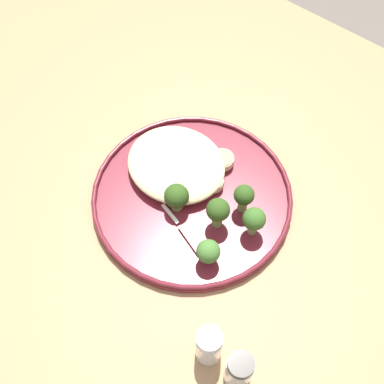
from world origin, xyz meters
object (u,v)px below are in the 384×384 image
(seared_scallop_rear_pale, at_px, (222,160))
(seared_scallop_left_edge, at_px, (207,158))
(broccoli_floret_split_head, at_px, (244,196))
(broccoli_floret_near_rim, at_px, (254,220))
(pepper_shaker, at_px, (239,370))
(seared_scallop_half_hidden, at_px, (213,182))
(seared_scallop_tiny_bay, at_px, (189,184))
(broccoli_floret_beside_noodles, at_px, (177,197))
(seared_scallop_center_golden, at_px, (181,153))
(dinner_plate, at_px, (192,196))
(seared_scallop_tilted_round, at_px, (141,161))
(salt_shaker, at_px, (209,346))
(broccoli_floret_right_tilted, at_px, (208,252))
(broccoli_floret_rear_charred, at_px, (218,211))

(seared_scallop_rear_pale, bearing_deg, seared_scallop_left_edge, -147.72)
(broccoli_floret_split_head, height_order, broccoli_floret_near_rim, same)
(seared_scallop_left_edge, relative_size, pepper_shaker, 0.52)
(seared_scallop_half_hidden, xyz_separation_m, broccoli_floret_split_head, (0.06, -0.00, 0.02))
(seared_scallop_tiny_bay, height_order, broccoli_floret_beside_noodles, broccoli_floret_beside_noodles)
(seared_scallop_center_golden, xyz_separation_m, pepper_shaker, (0.26, -0.20, 0.01))
(dinner_plate, height_order, seared_scallop_tilted_round, seared_scallop_tilted_round)
(seared_scallop_half_hidden, bearing_deg, seared_scallop_tiny_bay, -136.10)
(seared_scallop_center_golden, distance_m, salt_shaker, 0.29)
(seared_scallop_center_golden, bearing_deg, broccoli_floret_right_tilted, -37.83)
(broccoli_floret_right_tilted, bearing_deg, broccoli_floret_beside_noodles, 156.56)
(seared_scallop_left_edge, distance_m, salt_shaker, 0.28)
(seared_scallop_half_hidden, xyz_separation_m, broccoli_floret_beside_noodles, (-0.02, -0.06, 0.02))
(broccoli_floret_rear_charred, bearing_deg, broccoli_floret_beside_noodles, -165.84)
(seared_scallop_rear_pale, bearing_deg, seared_scallop_half_hidden, -70.40)
(dinner_plate, relative_size, broccoli_floret_near_rim, 5.64)
(seared_scallop_tilted_round, distance_m, seared_scallop_tiny_bay, 0.08)
(seared_scallop_rear_pale, distance_m, broccoli_floret_rear_charred, 0.10)
(seared_scallop_rear_pale, relative_size, broccoli_floret_right_tilted, 0.80)
(salt_shaker, bearing_deg, broccoli_floret_right_tilted, 128.87)
(seared_scallop_center_golden, xyz_separation_m, broccoli_floret_beside_noodles, (0.05, -0.07, 0.02))
(broccoli_floret_right_tilted, bearing_deg, seared_scallop_left_edge, 128.89)
(seared_scallop_tilted_round, distance_m, seared_scallop_left_edge, 0.10)
(seared_scallop_center_golden, relative_size, broccoli_floret_rear_charred, 0.59)
(seared_scallop_left_edge, relative_size, broccoli_floret_right_tilted, 0.78)
(seared_scallop_rear_pale, bearing_deg, seared_scallop_center_golden, -150.98)
(seared_scallop_tiny_bay, height_order, broccoli_floret_split_head, broccoli_floret_split_head)
(seared_scallop_tilted_round, relative_size, broccoli_floret_right_tilted, 0.51)
(dinner_plate, height_order, seared_scallop_tiny_bay, seared_scallop_tiny_bay)
(salt_shaker, bearing_deg, seared_scallop_tilted_round, 148.78)
(broccoli_floret_right_tilted, bearing_deg, dinner_plate, 141.18)
(seared_scallop_rear_pale, distance_m, broccoli_floret_beside_noodles, 0.10)
(broccoli_floret_beside_noodles, distance_m, salt_shaker, 0.21)
(seared_scallop_half_hidden, distance_m, broccoli_floret_rear_charred, 0.07)
(dinner_plate, xyz_separation_m, seared_scallop_half_hidden, (0.01, 0.03, 0.01))
(dinner_plate, height_order, broccoli_floret_beside_noodles, broccoli_floret_beside_noodles)
(seared_scallop_tilted_round, xyz_separation_m, seared_scallop_tiny_bay, (0.08, 0.01, -0.00))
(dinner_plate, bearing_deg, broccoli_floret_beside_noodles, -98.93)
(seared_scallop_center_golden, height_order, broccoli_floret_near_rim, broccoli_floret_near_rim)
(seared_scallop_tilted_round, bearing_deg, seared_scallop_half_hidden, 20.05)
(broccoli_floret_split_head, bearing_deg, seared_scallop_left_edge, 160.62)
(broccoli_floret_rear_charred, relative_size, broccoli_floret_split_head, 1.07)
(seared_scallop_left_edge, xyz_separation_m, broccoli_floret_rear_charred, (0.08, -0.07, 0.02))
(broccoli_floret_beside_noodles, bearing_deg, seared_scallop_rear_pale, 88.05)
(broccoli_floret_rear_charred, bearing_deg, seared_scallop_rear_pale, 123.61)
(seared_scallop_rear_pale, relative_size, broccoli_floret_near_rim, 0.69)
(seared_scallop_center_golden, xyz_separation_m, broccoli_floret_near_rim, (0.16, -0.03, 0.02))
(dinner_plate, distance_m, broccoli_floret_near_rim, 0.11)
(broccoli_floret_split_head, bearing_deg, seared_scallop_tiny_bay, -165.01)
(broccoli_floret_rear_charred, height_order, broccoli_floret_near_rim, broccoli_floret_rear_charred)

